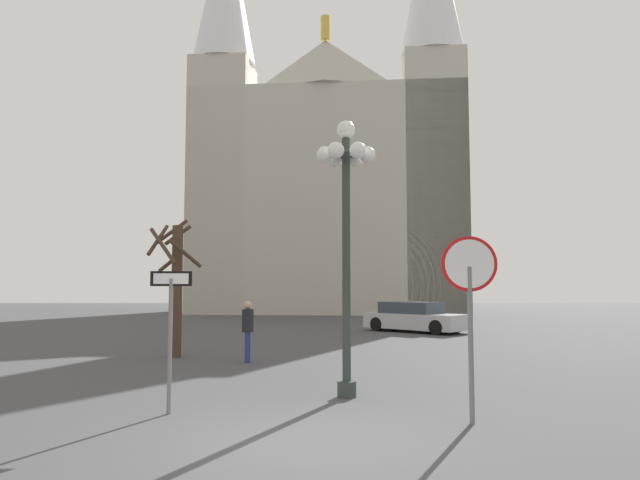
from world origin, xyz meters
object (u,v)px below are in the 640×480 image
(pedestrian_walking, at_px, (249,325))
(bare_tree, at_px, (177,282))
(parked_car_near_silver, at_px, (415,318))
(cathedral, at_px, (330,180))
(street_lamp, at_px, (347,208))
(stop_sign, at_px, (471,289))
(one_way_arrow_sign, at_px, (171,322))

(pedestrian_walking, bearing_deg, bare_tree, 153.79)
(bare_tree, relative_size, parked_car_near_silver, 0.90)
(cathedral, distance_m, street_lamp, 34.68)
(bare_tree, bearing_deg, parked_car_near_silver, 46.89)
(cathedral, xyz_separation_m, street_lamp, (-0.24, -33.99, -6.85))
(bare_tree, distance_m, pedestrian_walking, 2.81)
(pedestrian_walking, bearing_deg, street_lamp, -62.92)
(parked_car_near_silver, bearing_deg, stop_sign, -96.47)
(cathedral, bearing_deg, one_way_arrow_sign, -95.20)
(cathedral, bearing_deg, bare_tree, -100.15)
(bare_tree, relative_size, pedestrian_walking, 2.48)
(parked_car_near_silver, xyz_separation_m, pedestrian_walking, (-6.25, -10.25, 0.37))
(street_lamp, distance_m, bare_tree, 7.79)
(cathedral, xyz_separation_m, pedestrian_walking, (-2.73, -29.13, -9.43))
(parked_car_near_silver, bearing_deg, street_lamp, -103.98)
(one_way_arrow_sign, xyz_separation_m, pedestrian_walking, (0.50, 6.28, -0.49))
(parked_car_near_silver, bearing_deg, pedestrian_walking, -121.38)
(stop_sign, distance_m, one_way_arrow_sign, 4.87)
(street_lamp, relative_size, bare_tree, 1.28)
(bare_tree, height_order, pedestrian_walking, bare_tree)
(stop_sign, height_order, parked_car_near_silver, stop_sign)
(one_way_arrow_sign, height_order, street_lamp, street_lamp)
(bare_tree, bearing_deg, stop_sign, -50.78)
(cathedral, bearing_deg, street_lamp, -90.40)
(bare_tree, height_order, parked_car_near_silver, bare_tree)
(pedestrian_walking, bearing_deg, stop_sign, -58.23)
(street_lamp, height_order, parked_car_near_silver, street_lamp)
(stop_sign, height_order, pedestrian_walking, stop_sign)
(one_way_arrow_sign, bearing_deg, stop_sign, -7.92)
(bare_tree, bearing_deg, cathedral, 79.85)
(cathedral, relative_size, one_way_arrow_sign, 13.92)
(cathedral, relative_size, bare_tree, 7.87)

